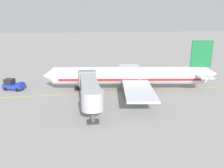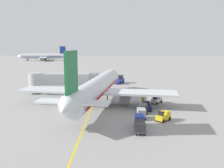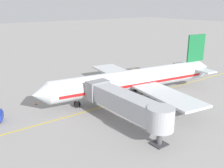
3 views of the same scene
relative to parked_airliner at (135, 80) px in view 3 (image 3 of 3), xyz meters
name	(u,v)px [view 3 (image 3 of 3)]	position (x,y,z in m)	size (l,w,h in m)	color
ground_plane	(130,99)	(-0.81, 1.84, -3.19)	(400.00, 400.00, 0.00)	gray
gate_lead_in_line	(130,99)	(-0.81, 1.84, -3.18)	(0.24, 80.00, 0.01)	gold
parked_airliner	(135,80)	(0.00, 0.00, 0.00)	(30.44, 37.30, 10.63)	silver
jet_bridge	(126,103)	(-8.54, 9.27, 0.27)	(16.15, 3.50, 4.98)	#A8AAAF
baggage_tug_lead	(97,79)	(11.62, 0.66, -2.47)	(2.50, 2.70, 1.62)	silver
baggage_tug_trailing	(137,72)	(10.83, -10.35, -2.47)	(2.57, 2.65, 1.62)	gold
baggage_tug_spare	(122,78)	(9.12, -4.36, -2.47)	(1.31, 2.51, 1.62)	navy
baggage_cart_front	(132,76)	(8.17, -6.46, -2.24)	(1.31, 2.90, 1.58)	#4C4C51
baggage_cart_second_in_train	(144,75)	(7.58, -9.40, -2.24)	(1.31, 2.90, 1.58)	#4C4C51
baggage_cart_third_in_train	(156,73)	(6.98, -12.72, -2.24)	(1.31, 2.90, 1.58)	#4C4C51
baggage_cart_tail_end	(164,71)	(6.79, -15.54, -2.24)	(1.31, 2.90, 1.58)	#4C4C51
ground_crew_wing_walker	(85,90)	(6.00, 7.25, -2.23)	(0.57, 0.58, 1.69)	#232328
ground_crew_loader	(75,82)	(11.53, 6.13, -2.23)	(0.25, 0.73, 1.69)	#232328
ground_crew_marshaller	(109,80)	(8.80, -0.57, -2.23)	(0.73, 0.30, 1.69)	#232328
safety_cone_nose_left	(36,103)	(6.93, 16.40, -2.90)	(0.36, 0.36, 0.59)	black
safety_cone_nose_right	(69,90)	(9.57, 8.60, -2.90)	(0.36, 0.36, 0.59)	black
safety_cone_wing_tip	(61,91)	(10.28, 10.07, -2.90)	(0.36, 0.36, 0.59)	black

